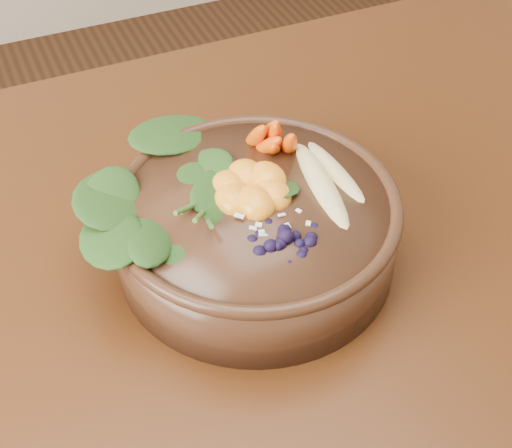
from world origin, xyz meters
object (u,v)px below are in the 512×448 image
at_px(banana_halves, 329,167).
at_px(blueberry_pile, 286,225).
at_px(dining_table, 242,278).
at_px(carrot_cluster, 271,114).
at_px(stoneware_bowl, 256,230).
at_px(mandarin_cluster, 250,179).
at_px(kale_heap, 191,162).

relative_size(banana_halves, blueberry_pile, 1.22).
xyz_separation_m(dining_table, carrot_cluster, (0.06, 0.04, 0.23)).
relative_size(stoneware_bowl, mandarin_cluster, 3.15).
bearing_deg(carrot_cluster, mandarin_cluster, -129.81).
bearing_deg(mandarin_cluster, blueberry_pile, -88.94).
relative_size(kale_heap, banana_halves, 1.16).
distance_m(stoneware_bowl, carrot_cluster, 0.14).
bearing_deg(dining_table, blueberry_pile, -88.70).
bearing_deg(carrot_cluster, blueberry_pile, -109.55).
xyz_separation_m(banana_halves, blueberry_pile, (-0.09, -0.07, 0.01)).
relative_size(kale_heap, blueberry_pile, 1.42).
bearing_deg(kale_heap, dining_table, -17.86).
height_order(mandarin_cluster, blueberry_pile, blueberry_pile).
bearing_deg(kale_heap, stoneware_bowl, -52.80).
xyz_separation_m(kale_heap, mandarin_cluster, (0.05, -0.05, -0.01)).
relative_size(stoneware_bowl, carrot_cluster, 3.62).
xyz_separation_m(stoneware_bowl, mandarin_cluster, (0.00, 0.02, 0.06)).
bearing_deg(dining_table, banana_halves, -26.05).
bearing_deg(dining_table, carrot_cluster, 33.50).
bearing_deg(carrot_cluster, banana_halves, -66.94).
bearing_deg(banana_halves, dining_table, 153.62).
height_order(stoneware_bowl, carrot_cluster, carrot_cluster).
xyz_separation_m(kale_heap, carrot_cluster, (0.11, 0.02, 0.02)).
xyz_separation_m(kale_heap, banana_halves, (0.15, -0.06, -0.01)).
bearing_deg(blueberry_pile, kale_heap, 112.13).
bearing_deg(blueberry_pile, banana_halves, 38.81).
height_order(stoneware_bowl, blueberry_pile, blueberry_pile).
distance_m(dining_table, carrot_cluster, 0.24).
height_order(dining_table, kale_heap, kale_heap).
distance_m(dining_table, kale_heap, 0.22).
bearing_deg(dining_table, stoneware_bowl, -91.24).
bearing_deg(kale_heap, mandarin_cluster, -41.46).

